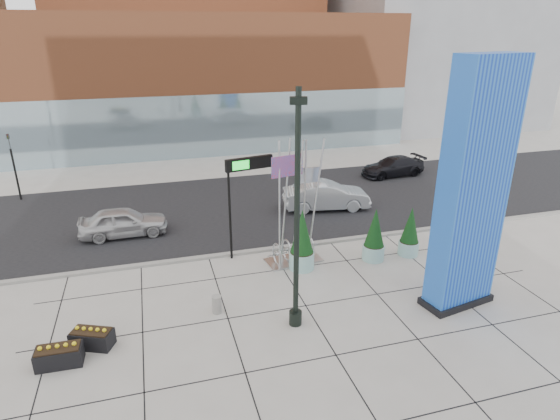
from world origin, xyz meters
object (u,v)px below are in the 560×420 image
object	(u,v)px
public_art_sculpture	(294,231)
overhead_street_sign	(246,173)
blue_pylon	(472,194)
concrete_bollard	(217,304)
car_white_west	(123,222)
lamp_post	(297,238)
car_silver_mid	(326,196)

from	to	relation	value
public_art_sculpture	overhead_street_sign	distance (m)	3.30
blue_pylon	public_art_sculpture	bearing A→B (deg)	124.00
blue_pylon	overhead_street_sign	xyz separation A→B (m)	(-6.82, 6.04, -0.43)
public_art_sculpture	overhead_street_sign	world-z (taller)	public_art_sculpture
blue_pylon	concrete_bollard	bearing A→B (deg)	157.67
concrete_bollard	public_art_sculpture	bearing A→B (deg)	38.33
blue_pylon	concrete_bollard	world-z (taller)	blue_pylon
car_white_west	public_art_sculpture	bearing A→B (deg)	-124.58
public_art_sculpture	blue_pylon	bearing A→B (deg)	-52.92
lamp_post	concrete_bollard	xyz separation A→B (m)	(-2.57, 1.49, -3.04)
lamp_post	car_silver_mid	bearing A→B (deg)	63.31
lamp_post	overhead_street_sign	xyz separation A→B (m)	(-0.45, 5.68, 0.61)
car_white_west	car_silver_mid	xyz separation A→B (m)	(11.20, 0.65, 0.08)
lamp_post	car_silver_mid	distance (m)	11.84
concrete_bollard	car_silver_mid	xyz separation A→B (m)	(7.76, 8.84, 0.47)
overhead_street_sign	car_white_west	world-z (taller)	overhead_street_sign
blue_pylon	concrete_bollard	distance (m)	10.00
blue_pylon	overhead_street_sign	distance (m)	9.12
blue_pylon	lamp_post	world-z (taller)	blue_pylon
public_art_sculpture	car_white_west	bearing A→B (deg)	138.38
public_art_sculpture	concrete_bollard	size ratio (longest dim) A/B	8.13
blue_pylon	overhead_street_sign	size ratio (longest dim) A/B	1.97
concrete_bollard	car_silver_mid	bearing A→B (deg)	48.69
car_silver_mid	overhead_street_sign	bearing A→B (deg)	138.29
blue_pylon	overhead_street_sign	world-z (taller)	blue_pylon
overhead_street_sign	car_white_west	xyz separation A→B (m)	(-5.56, 4.00, -3.26)
lamp_post	concrete_bollard	distance (m)	4.25
concrete_bollard	overhead_street_sign	bearing A→B (deg)	63.12
concrete_bollard	overhead_street_sign	size ratio (longest dim) A/B	0.15
lamp_post	car_silver_mid	world-z (taller)	lamp_post
blue_pylon	lamp_post	size ratio (longest dim) A/B	1.11
overhead_street_sign	car_silver_mid	bearing A→B (deg)	28.33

